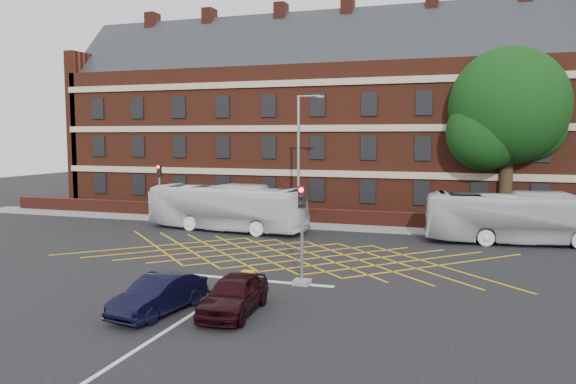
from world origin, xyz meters
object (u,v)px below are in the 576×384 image
(deciduous_tree, at_px, (508,114))
(traffic_light_near, at_px, (302,244))
(car_maroon, at_px, (234,294))
(direction_signs, at_px, (155,201))
(traffic_light_far, at_px, (160,198))
(bus_left, at_px, (226,208))
(street_lamp, at_px, (299,185))
(bus_right, at_px, (522,218))
(car_navy, at_px, (159,295))
(utility_cabinet, at_px, (248,283))

(deciduous_tree, bearing_deg, traffic_light_near, -115.47)
(car_maroon, distance_m, direction_signs, 24.62)
(deciduous_tree, bearing_deg, car_maroon, -113.50)
(traffic_light_far, relative_size, direction_signs, 1.94)
(bus_left, relative_size, street_lamp, 1.25)
(bus_left, xyz_separation_m, traffic_light_far, (-6.40, 2.14, 0.19))
(car_maroon, height_order, traffic_light_near, traffic_light_near)
(bus_right, relative_size, car_navy, 2.69)
(car_navy, xyz_separation_m, traffic_light_near, (3.79, 5.38, 1.08))
(traffic_light_far, bearing_deg, bus_left, -18.52)
(traffic_light_far, bearing_deg, deciduous_tree, 12.04)
(car_navy, distance_m, car_maroon, 2.72)
(car_maroon, bearing_deg, deciduous_tree, 62.94)
(street_lamp, bearing_deg, deciduous_tree, 25.17)
(car_navy, height_order, utility_cabinet, car_navy)
(car_maroon, bearing_deg, bus_left, 111.56)
(car_maroon, relative_size, deciduous_tree, 0.33)
(bus_left, distance_m, traffic_light_near, 14.76)
(bus_right, distance_m, street_lamp, 13.90)
(street_lamp, bearing_deg, bus_right, -0.38)
(direction_signs, bearing_deg, street_lamp, -8.96)
(bus_right, relative_size, traffic_light_near, 2.61)
(car_navy, distance_m, deciduous_tree, 28.64)
(deciduous_tree, relative_size, utility_cabinet, 12.84)
(car_maroon, distance_m, utility_cabinet, 2.43)
(traffic_light_near, bearing_deg, bus_left, 126.93)
(bus_left, height_order, deciduous_tree, deciduous_tree)
(bus_right, distance_m, utility_cabinet, 18.91)
(car_maroon, bearing_deg, utility_cabinet, 96.62)
(car_maroon, xyz_separation_m, traffic_light_near, (1.19, 4.57, 1.06))
(bus_left, bearing_deg, traffic_light_far, 78.93)
(bus_left, height_order, car_maroon, bus_left)
(bus_right, bearing_deg, car_maroon, 140.60)
(traffic_light_near, height_order, traffic_light_far, same)
(car_navy, height_order, traffic_light_near, traffic_light_near)
(deciduous_tree, xyz_separation_m, street_lamp, (-13.17, -6.19, -4.76))
(bus_left, distance_m, traffic_light_far, 6.75)
(deciduous_tree, relative_size, traffic_light_far, 2.93)
(traffic_light_far, xyz_separation_m, street_lamp, (11.22, -0.98, 1.36))
(street_lamp, distance_m, direction_signs, 12.48)
(car_navy, relative_size, direction_signs, 1.89)
(traffic_light_near, relative_size, street_lamp, 0.47)
(bus_left, height_order, direction_signs, bus_left)
(traffic_light_near, relative_size, utility_cabinet, 4.39)
(direction_signs, bearing_deg, car_maroon, -52.25)
(deciduous_tree, distance_m, utility_cabinet, 25.01)
(street_lamp, bearing_deg, car_maroon, -80.75)
(street_lamp, height_order, utility_cabinet, street_lamp)
(utility_cabinet, bearing_deg, street_lamp, 99.11)
(street_lamp, relative_size, direction_signs, 4.12)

